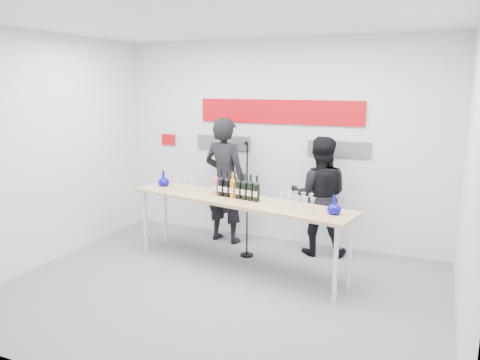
% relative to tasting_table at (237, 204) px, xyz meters
% --- Properties ---
extents(ground, '(5.00, 5.00, 0.00)m').
position_rel_tasting_table_xyz_m(ground, '(0.10, -0.68, -0.86)').
color(ground, slate).
rests_on(ground, ground).
extents(back_wall, '(5.00, 0.04, 3.00)m').
position_rel_tasting_table_xyz_m(back_wall, '(0.10, 1.32, 0.64)').
color(back_wall, silver).
rests_on(back_wall, ground).
extents(signage, '(3.38, 0.02, 0.79)m').
position_rel_tasting_table_xyz_m(signage, '(0.04, 1.29, 0.95)').
color(signage, '#B8070E').
rests_on(signage, back_wall).
extents(tasting_table, '(3.15, 1.18, 0.93)m').
position_rel_tasting_table_xyz_m(tasting_table, '(0.00, 0.00, 0.00)').
color(tasting_table, tan).
rests_on(tasting_table, ground).
extents(wine_bottles, '(0.71, 0.21, 0.33)m').
position_rel_tasting_table_xyz_m(wine_bottles, '(-0.03, 0.03, 0.23)').
color(wine_bottles, '#CC5966').
rests_on(wine_bottles, tasting_table).
extents(decanter_left, '(0.16, 0.16, 0.21)m').
position_rel_tasting_table_xyz_m(decanter_left, '(-1.27, 0.28, 0.18)').
color(decanter_left, '#08078F').
rests_on(decanter_left, tasting_table).
extents(decanter_right, '(0.16, 0.16, 0.21)m').
position_rel_tasting_table_xyz_m(decanter_right, '(1.28, -0.20, 0.18)').
color(decanter_right, '#08078F').
rests_on(decanter_right, tasting_table).
extents(glasses_left, '(0.19, 0.24, 0.18)m').
position_rel_tasting_table_xyz_m(glasses_left, '(-0.85, 0.16, 0.16)').
color(glasses_left, silver).
rests_on(glasses_left, tasting_table).
extents(glasses_right, '(0.46, 0.30, 0.18)m').
position_rel_tasting_table_xyz_m(glasses_right, '(0.85, -0.17, 0.16)').
color(glasses_right, silver).
rests_on(glasses_right, tasting_table).
extents(presenter_left, '(0.74, 0.54, 1.88)m').
position_rel_tasting_table_xyz_m(presenter_left, '(-0.60, 0.91, 0.08)').
color(presenter_left, black).
rests_on(presenter_left, ground).
extents(presenter_right, '(0.92, 0.78, 1.66)m').
position_rel_tasting_table_xyz_m(presenter_right, '(0.83, 0.95, -0.03)').
color(presenter_right, black).
rests_on(presenter_right, ground).
extents(mic_stand, '(0.19, 0.19, 1.61)m').
position_rel_tasting_table_xyz_m(mic_stand, '(-0.05, 0.45, -0.36)').
color(mic_stand, black).
rests_on(mic_stand, ground).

